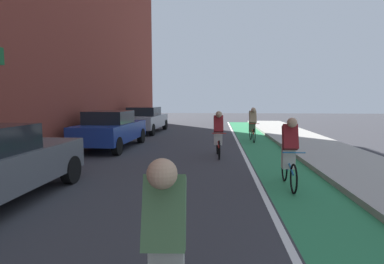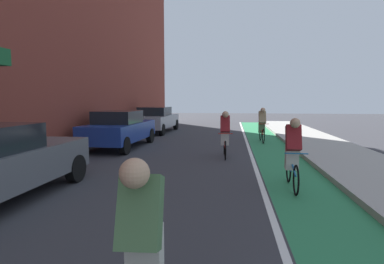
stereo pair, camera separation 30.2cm
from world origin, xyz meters
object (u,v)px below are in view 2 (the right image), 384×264
(parked_sedan_silver, at_px, (156,119))
(parked_sedan_blue, at_px, (120,129))
(cyclist_mid, at_px, (293,151))
(cyclist_far, at_px, (262,125))
(cyclist_lead, at_px, (142,246))
(cyclist_trailing, at_px, (225,133))

(parked_sedan_silver, bearing_deg, parked_sedan_blue, -89.99)
(cyclist_mid, xyz_separation_m, cyclist_far, (0.05, 7.63, -0.04))
(parked_sedan_blue, distance_m, parked_sedan_silver, 6.09)
(cyclist_lead, relative_size, cyclist_far, 0.97)
(parked_sedan_blue, relative_size, cyclist_mid, 2.56)
(parked_sedan_blue, xyz_separation_m, parked_sedan_silver, (-0.00, 6.09, 0.00))
(parked_sedan_silver, distance_m, cyclist_far, 7.00)
(parked_sedan_silver, xyz_separation_m, cyclist_trailing, (4.36, -7.66, 0.06))
(cyclist_mid, bearing_deg, parked_sedan_blue, 139.12)
(parked_sedan_silver, distance_m, cyclist_lead, 16.50)
(cyclist_lead, height_order, cyclist_mid, cyclist_mid)
(parked_sedan_silver, relative_size, cyclist_lead, 2.80)
(parked_sedan_blue, bearing_deg, parked_sedan_silver, 90.01)
(cyclist_trailing, bearing_deg, parked_sedan_blue, 160.20)
(cyclist_far, bearing_deg, cyclist_trailing, -111.98)
(parked_sedan_blue, xyz_separation_m, cyclist_mid, (5.95, -5.15, 0.06))
(parked_sedan_blue, height_order, parked_sedan_silver, same)
(cyclist_trailing, bearing_deg, parked_sedan_silver, 119.66)
(cyclist_mid, distance_m, cyclist_trailing, 3.92)
(parked_sedan_blue, relative_size, parked_sedan_silver, 0.93)
(parked_sedan_blue, relative_size, cyclist_lead, 2.59)
(parked_sedan_silver, xyz_separation_m, cyclist_far, (6.00, -3.61, 0.02))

